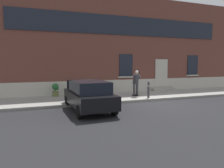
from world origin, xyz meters
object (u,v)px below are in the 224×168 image
(bollard_near_person, at_px, (149,89))
(planter_charcoal, at_px, (85,89))
(planter_olive, at_px, (56,90))
(planter_cream, at_px, (110,87))
(person_on_phone, at_px, (136,81))
(hatchback_car_black, at_px, (89,95))

(bollard_near_person, bearing_deg, planter_charcoal, 144.42)
(planter_olive, relative_size, planter_charcoal, 1.00)
(bollard_near_person, bearing_deg, planter_cream, 119.72)
(bollard_near_person, bearing_deg, person_on_phone, 118.91)
(planter_olive, distance_m, planter_charcoal, 1.96)
(person_on_phone, height_order, planter_cream, person_on_phone)
(hatchback_car_black, relative_size, bollard_near_person, 3.94)
(planter_cream, bearing_deg, person_on_phone, -59.94)
(planter_cream, bearing_deg, planter_charcoal, -171.54)
(bollard_near_person, height_order, person_on_phone, person_on_phone)
(planter_olive, height_order, planter_charcoal, same)
(hatchback_car_black, height_order, bollard_near_person, hatchback_car_black)
(bollard_near_person, relative_size, planter_cream, 1.22)
(hatchback_car_black, xyz_separation_m, planter_charcoal, (0.76, 4.20, -0.18))
(hatchback_car_black, relative_size, person_on_phone, 2.37)
(bollard_near_person, height_order, planter_cream, bollard_near_person)
(bollard_near_person, relative_size, planter_charcoal, 1.22)
(person_on_phone, distance_m, planter_charcoal, 3.60)
(hatchback_car_black, relative_size, planter_charcoal, 4.79)
(person_on_phone, bearing_deg, hatchback_car_black, -159.30)
(planter_olive, bearing_deg, person_on_phone, -20.04)
(person_on_phone, relative_size, planter_charcoal, 2.02)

